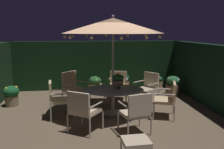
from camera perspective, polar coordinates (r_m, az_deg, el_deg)
ground_plane at (r=6.66m, az=-1.65°, el=-10.19°), size 6.94×7.34×0.02m
hedge_backdrop_rear at (r=9.85m, az=-3.70°, el=2.18°), size 6.94×0.30×1.89m
patio_dining_table at (r=6.87m, az=0.22°, el=-4.22°), size 1.72×1.43×0.70m
patio_umbrella at (r=6.66m, az=0.23°, el=11.18°), size 2.71×2.71×2.70m
centerpiece_planter at (r=6.82m, az=1.38°, el=-1.24°), size 0.32×0.32×0.44m
patio_chair_north at (r=6.75m, az=12.77°, el=-5.12°), size 0.74×0.79×0.95m
patio_chair_northeast at (r=7.94m, az=8.24°, el=-2.68°), size 0.85×0.85×0.98m
patio_chair_east at (r=8.33m, az=1.40°, el=-2.04°), size 0.76×0.76×0.94m
patio_chair_southeast at (r=7.81m, az=-8.90°, el=-2.69°), size 0.89×0.89×1.04m
patio_chair_south at (r=6.69m, az=-12.41°, el=-5.11°), size 0.69×0.62×0.99m
patio_chair_southwest at (r=5.63m, az=-6.75°, el=-7.79°), size 0.85×0.84×0.98m
patio_chair_west at (r=5.56m, az=5.66°, el=-8.34°), size 0.71×0.71×0.96m
ottoman_footrest at (r=4.61m, az=5.56°, el=-15.27°), size 0.51×0.48×0.38m
potted_plant_front_corner at (r=9.23m, az=13.86°, el=-2.45°), size 0.52×0.52×0.69m
potted_plant_back_left at (r=9.82m, az=10.53°, el=-1.92°), size 0.37×0.35×0.56m
potted_plant_back_right at (r=8.24m, az=-22.19°, el=-4.36°), size 0.49×0.49×0.63m
potted_plant_left_far at (r=9.63m, az=-9.72°, el=-1.90°), size 0.39×0.39×0.61m
potted_plant_right_far at (r=9.49m, az=-3.91°, el=-2.23°), size 0.52×0.52×0.58m
potted_plant_left_near at (r=9.77m, az=2.79°, el=-1.60°), size 0.43×0.43×0.61m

